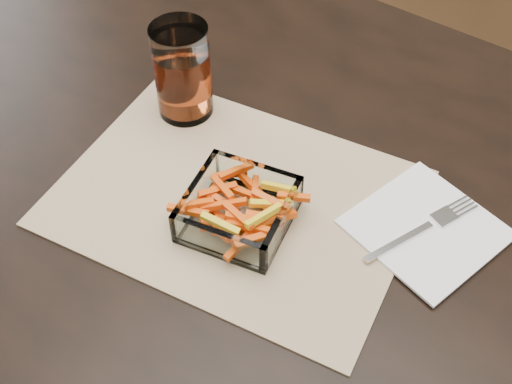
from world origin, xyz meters
TOP-DOWN VIEW (x-y plane):
  - dining_table at (0.00, 0.00)m, footprint 1.60×0.90m
  - placemat at (-0.07, -0.07)m, footprint 0.50×0.40m
  - glass_bowl at (-0.04, -0.10)m, footprint 0.15×0.15m
  - tumbler at (-0.23, 0.02)m, footprint 0.08×0.08m
  - napkin at (0.15, 0.03)m, footprint 0.20×0.20m
  - fork at (0.15, 0.03)m, footprint 0.08×0.17m

SIDE VIEW (x-z plane):
  - dining_table at x=0.00m, z-range 0.29..1.04m
  - placemat at x=-0.07m, z-range 0.75..0.75m
  - napkin at x=0.15m, z-range 0.75..0.76m
  - fork at x=0.15m, z-range 0.76..0.76m
  - glass_bowl at x=-0.04m, z-range 0.75..0.80m
  - tumbler at x=-0.23m, z-range 0.75..0.89m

